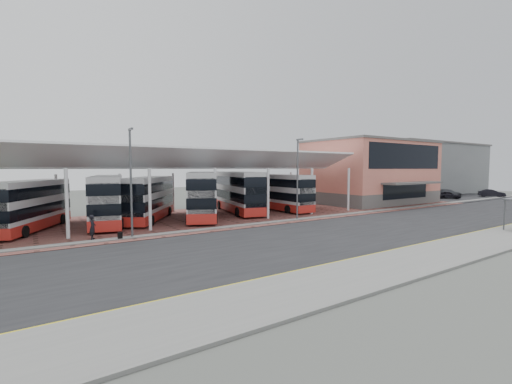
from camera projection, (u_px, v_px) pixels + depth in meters
ground at (329, 232)px, 27.90m from camera, size 140.00×140.00×0.00m
road at (338, 234)px, 27.07m from camera, size 120.00×14.00×0.02m
forecourt at (259, 213)px, 39.80m from camera, size 72.00×16.00×0.06m
sidewalk at (439, 254)px, 20.43m from camera, size 120.00×4.00×0.14m
north_kerb at (282, 221)px, 33.05m from camera, size 120.00×0.80×0.14m
carpark_surface at (465, 197)px, 60.54m from camera, size 22.00×10.00×0.08m
yellow_line_near at (408, 248)px, 22.09m from camera, size 120.00×0.12×0.01m
yellow_line_far at (404, 247)px, 22.34m from camera, size 120.00×0.12×0.01m
canopy at (191, 162)px, 35.75m from camera, size 37.00×11.63×7.07m
terminal at (370, 172)px, 51.86m from camera, size 18.40×14.40×9.25m
warehouse at (406, 168)px, 74.02m from camera, size 30.50×20.50×10.25m
lamp_west at (131, 180)px, 25.06m from camera, size 0.16×0.90×8.07m
lamp_east at (298, 177)px, 33.91m from camera, size 0.16×0.90×8.07m
bus_0 at (30, 206)px, 28.10m from camera, size 6.52×9.99×4.13m
bus_1 at (108, 200)px, 31.29m from camera, size 4.81×11.04×4.44m
bus_2 at (149, 199)px, 33.62m from camera, size 7.62×9.99×4.27m
bus_3 at (202, 195)px, 35.32m from camera, size 7.22×11.50×4.72m
bus_4 at (238, 192)px, 39.68m from camera, size 5.00×11.74×4.72m
bus_5 at (279, 192)px, 41.99m from camera, size 2.87×10.65×4.37m
pedestrian at (93, 227)px, 24.59m from camera, size 0.60×0.75×1.79m
suitcase at (120, 236)px, 24.62m from camera, size 0.31×0.22×0.53m
carpark_car_a at (448, 195)px, 57.22m from camera, size 3.33×3.92×1.27m
carpark_car_b at (448, 193)px, 61.92m from camera, size 4.71×4.08×1.30m
carpark_car_c at (492, 193)px, 60.85m from camera, size 3.37×4.20×1.34m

